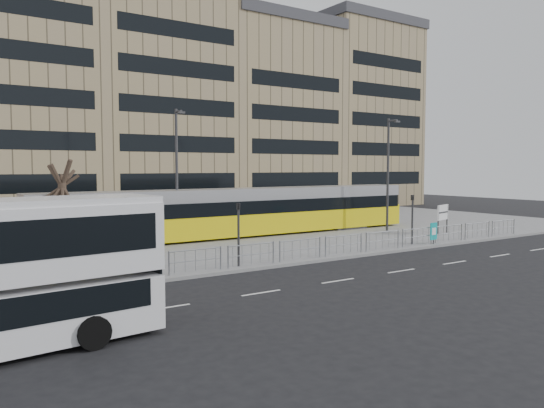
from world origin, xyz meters
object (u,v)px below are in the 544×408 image
lamp_post_west (177,169)px  ad_panel (434,232)px  tram (243,212)px  traffic_light_west (238,226)px  station_sign (443,214)px  traffic_light_east (412,213)px  bare_tree (61,158)px  lamp_post_east (388,170)px  pedestrian (108,253)px

lamp_post_west → ad_panel: bearing=-39.8°
tram → lamp_post_west: (-4.67, 0.60, 3.01)m
ad_panel → traffic_light_west: (-13.98, 0.32, 1.20)m
station_sign → traffic_light_east: (-5.90, -2.35, 0.51)m
ad_panel → bare_tree: 22.47m
traffic_light_east → lamp_post_east: bearing=53.5°
tram → lamp_post_west: bearing=172.7°
pedestrian → lamp_post_west: 11.79m
bare_tree → pedestrian: bearing=-85.4°
ad_panel → pedestrian: size_ratio=0.68×
tram → bare_tree: bare_tree is taller
lamp_post_east → station_sign: bearing=-61.4°
tram → lamp_post_east: bearing=-17.2°
station_sign → tram: bearing=134.8°
pedestrian → tram: bearing=-58.2°
lamp_post_east → bare_tree: (-23.15, 1.71, 0.73)m
lamp_post_west → bare_tree: 8.03m
tram → pedestrian: 14.30m
ad_panel → bare_tree: bare_tree is taller
tram → ad_panel: size_ratio=21.20×
traffic_light_west → lamp_post_east: 18.10m
ad_panel → traffic_light_west: traffic_light_west is taller
pedestrian → lamp_post_east: 23.40m
ad_panel → lamp_post_east: bearing=59.7°
bare_tree → tram: bearing=7.5°
pedestrian → station_sign: bearing=-89.6°
station_sign → traffic_light_west: size_ratio=0.68×
station_sign → lamp_post_west: size_ratio=0.24×
tram → lamp_post_west: size_ratio=3.30×
traffic_light_west → traffic_light_east: (12.80, 0.39, 0.00)m
tram → lamp_post_east: (10.80, -3.35, 2.94)m
ad_panel → traffic_light_east: size_ratio=0.43×
ad_panel → lamp_post_east: lamp_post_east is taller
pedestrian → traffic_light_east: 18.75m
pedestrian → bare_tree: bearing=2.5°
ad_panel → lamp_post_east: (2.78, 6.61, 3.84)m
lamp_post_east → bare_tree: 23.23m
station_sign → traffic_light_east: 6.37m
traffic_light_east → lamp_post_west: bearing=136.9°
tram → bare_tree: 13.00m
lamp_post_east → traffic_light_east: bearing=-123.9°
bare_tree → traffic_light_east: bearing=-21.6°
station_sign → traffic_light_east: size_ratio=0.68×
tram → lamp_post_west: 5.59m
pedestrian → lamp_post_west: lamp_post_west is taller
tram → traffic_light_west: size_ratio=9.17×
tram → lamp_post_east: size_ratio=3.35×
ad_panel → pedestrian: pedestrian is taller
lamp_post_west → traffic_light_east: bearing=-40.6°
station_sign → pedestrian: 24.61m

